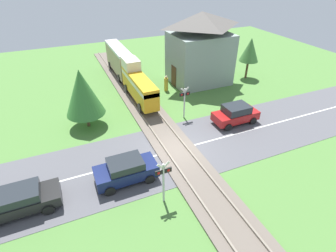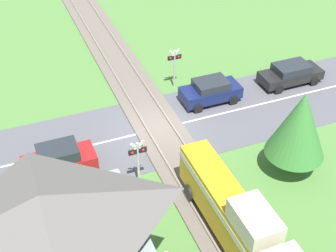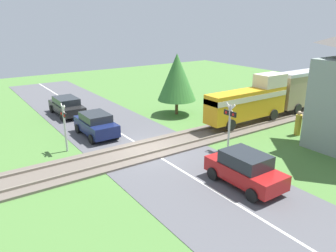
{
  "view_description": "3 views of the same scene",
  "coord_description": "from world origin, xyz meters",
  "px_view_note": "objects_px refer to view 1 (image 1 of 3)",
  "views": [
    {
      "loc": [
        -6.22,
        -13.01,
        11.28
      ],
      "look_at": [
        0.0,
        1.38,
        1.2
      ],
      "focal_mm": 28.0,
      "sensor_mm": 36.0,
      "label": 1
    },
    {
      "loc": [
        7.32,
        19.79,
        16.38
      ],
      "look_at": [
        0.0,
        1.38,
        1.2
      ],
      "focal_mm": 50.0,
      "sensor_mm": 36.0,
      "label": 2
    },
    {
      "loc": [
        14.81,
        -8.81,
        7.15
      ],
      "look_at": [
        0.0,
        1.38,
        1.2
      ],
      "focal_mm": 35.0,
      "sensor_mm": 36.0,
      "label": 3
    }
  ],
  "objects_px": {
    "train": "(127,70)",
    "crossing_signal_west_approach": "(163,177)",
    "crossing_signal_east_approach": "(185,98)",
    "car_behind_queue": "(18,201)",
    "car_far_side": "(236,114)",
    "pedestrian_by_station": "(166,84)",
    "car_near_crossing": "(126,170)",
    "station_building": "(200,50)"
  },
  "relations": [
    {
      "from": "crossing_signal_west_approach",
      "to": "car_behind_queue",
      "type": "bearing_deg",
      "value": 161.69
    },
    {
      "from": "car_near_crossing",
      "to": "train",
      "type": "bearing_deg",
      "value": 73.38
    },
    {
      "from": "train",
      "to": "car_far_side",
      "type": "bearing_deg",
      "value": -59.98
    },
    {
      "from": "train",
      "to": "pedestrian_by_station",
      "type": "relative_size",
      "value": 8.68
    },
    {
      "from": "train",
      "to": "car_far_side",
      "type": "distance_m",
      "value": 11.87
    },
    {
      "from": "crossing_signal_east_approach",
      "to": "station_building",
      "type": "height_order",
      "value": "station_building"
    },
    {
      "from": "crossing_signal_west_approach",
      "to": "station_building",
      "type": "height_order",
      "value": "station_building"
    },
    {
      "from": "car_far_side",
      "to": "pedestrian_by_station",
      "type": "relative_size",
      "value": 2.29
    },
    {
      "from": "car_far_side",
      "to": "car_behind_queue",
      "type": "height_order",
      "value": "car_far_side"
    },
    {
      "from": "car_near_crossing",
      "to": "crossing_signal_west_approach",
      "type": "xyz_separation_m",
      "value": [
        1.42,
        -2.37,
        0.99
      ]
    },
    {
      "from": "car_far_side",
      "to": "pedestrian_by_station",
      "type": "height_order",
      "value": "pedestrian_by_station"
    },
    {
      "from": "car_behind_queue",
      "to": "crossing_signal_east_approach",
      "type": "distance_m",
      "value": 13.27
    },
    {
      "from": "crossing_signal_west_approach",
      "to": "crossing_signal_east_approach",
      "type": "distance_m",
      "value": 9.11
    },
    {
      "from": "car_far_side",
      "to": "crossing_signal_east_approach",
      "type": "height_order",
      "value": "crossing_signal_east_approach"
    },
    {
      "from": "train",
      "to": "crossing_signal_east_approach",
      "type": "xyz_separation_m",
      "value": [
        2.5,
        -7.87,
        -0.08
      ]
    },
    {
      "from": "train",
      "to": "crossing_signal_west_approach",
      "type": "height_order",
      "value": "train"
    },
    {
      "from": "pedestrian_by_station",
      "to": "train",
      "type": "bearing_deg",
      "value": 142.79
    },
    {
      "from": "car_near_crossing",
      "to": "car_behind_queue",
      "type": "relative_size",
      "value": 0.89
    },
    {
      "from": "car_far_side",
      "to": "crossing_signal_west_approach",
      "type": "distance_m",
      "value": 9.96
    },
    {
      "from": "train",
      "to": "station_building",
      "type": "bearing_deg",
      "value": -12.25
    },
    {
      "from": "train",
      "to": "station_building",
      "type": "relative_size",
      "value": 1.95
    },
    {
      "from": "car_near_crossing",
      "to": "pedestrian_by_station",
      "type": "height_order",
      "value": "pedestrian_by_station"
    },
    {
      "from": "train",
      "to": "station_building",
      "type": "xyz_separation_m",
      "value": [
        7.3,
        -1.59,
        1.58
      ]
    },
    {
      "from": "train",
      "to": "crossing_signal_west_approach",
      "type": "xyz_separation_m",
      "value": [
        -2.5,
        -15.48,
        -0.08
      ]
    },
    {
      "from": "car_behind_queue",
      "to": "crossing_signal_east_approach",
      "type": "height_order",
      "value": "crossing_signal_east_approach"
    },
    {
      "from": "pedestrian_by_station",
      "to": "crossing_signal_east_approach",
      "type": "bearing_deg",
      "value": -97.35
    },
    {
      "from": "crossing_signal_east_approach",
      "to": "car_near_crossing",
      "type": "bearing_deg",
      "value": -140.71
    },
    {
      "from": "train",
      "to": "car_far_side",
      "type": "xyz_separation_m",
      "value": [
        5.91,
        -10.23,
        -1.06
      ]
    },
    {
      "from": "crossing_signal_west_approach",
      "to": "station_building",
      "type": "xyz_separation_m",
      "value": [
        9.8,
        13.9,
        1.66
      ]
    },
    {
      "from": "car_far_side",
      "to": "car_behind_queue",
      "type": "bearing_deg",
      "value": -169.52
    },
    {
      "from": "car_behind_queue",
      "to": "pedestrian_by_station",
      "type": "xyz_separation_m",
      "value": [
        12.85,
        10.68,
        -0.01
      ]
    },
    {
      "from": "car_behind_queue",
      "to": "car_far_side",
      "type": "bearing_deg",
      "value": 10.48
    },
    {
      "from": "crossing_signal_east_approach",
      "to": "pedestrian_by_station",
      "type": "xyz_separation_m",
      "value": [
        0.7,
        5.44,
        -1.05
      ]
    },
    {
      "from": "station_building",
      "to": "crossing_signal_east_approach",
      "type": "bearing_deg",
      "value": -127.43
    },
    {
      "from": "car_far_side",
      "to": "crossing_signal_west_approach",
      "type": "height_order",
      "value": "crossing_signal_west_approach"
    },
    {
      "from": "crossing_signal_west_approach",
      "to": "crossing_signal_east_approach",
      "type": "bearing_deg",
      "value": 56.73
    },
    {
      "from": "station_building",
      "to": "crossing_signal_west_approach",
      "type": "bearing_deg",
      "value": -125.2
    },
    {
      "from": "car_near_crossing",
      "to": "station_building",
      "type": "bearing_deg",
      "value": 45.78
    },
    {
      "from": "car_near_crossing",
      "to": "station_building",
      "type": "distance_m",
      "value": 16.3
    },
    {
      "from": "car_near_crossing",
      "to": "car_behind_queue",
      "type": "distance_m",
      "value": 5.74
    },
    {
      "from": "crossing_signal_east_approach",
      "to": "pedestrian_by_station",
      "type": "height_order",
      "value": "crossing_signal_east_approach"
    },
    {
      "from": "train",
      "to": "crossing_signal_east_approach",
      "type": "distance_m",
      "value": 8.25
    }
  ]
}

